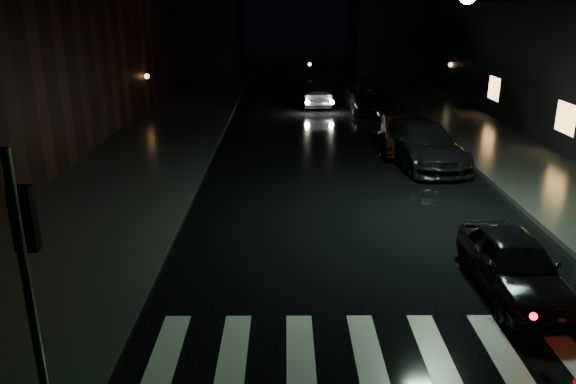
{
  "coord_description": "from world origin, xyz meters",
  "views": [
    {
      "loc": [
        0.93,
        -7.79,
        5.94
      ],
      "look_at": [
        1.0,
        5.0,
        1.6
      ],
      "focal_mm": 35.0,
      "sensor_mm": 36.0,
      "label": 1
    }
  ],
  "objects_px": {
    "parked_car_a": "(514,264)",
    "parked_car_d": "(370,98)",
    "parked_car_b": "(402,134)",
    "oncoming_car": "(315,94)",
    "parked_car_c": "(422,143)"
  },
  "relations": [
    {
      "from": "parked_car_a",
      "to": "parked_car_d",
      "type": "height_order",
      "value": "parked_car_d"
    },
    {
      "from": "parked_car_d",
      "to": "parked_car_a",
      "type": "bearing_deg",
      "value": -94.02
    },
    {
      "from": "parked_car_a",
      "to": "parked_car_b",
      "type": "xyz_separation_m",
      "value": [
        0.0,
        12.06,
        0.06
      ]
    },
    {
      "from": "parked_car_b",
      "to": "oncoming_car",
      "type": "height_order",
      "value": "oncoming_car"
    },
    {
      "from": "parked_car_d",
      "to": "parked_car_b",
      "type": "bearing_deg",
      "value": -94.02
    },
    {
      "from": "parked_car_a",
      "to": "parked_car_c",
      "type": "xyz_separation_m",
      "value": [
        0.37,
        10.14,
        0.16
      ]
    },
    {
      "from": "parked_car_c",
      "to": "parked_car_d",
      "type": "relative_size",
      "value": 1.02
    },
    {
      "from": "parked_car_b",
      "to": "parked_car_c",
      "type": "bearing_deg",
      "value": -73.81
    },
    {
      "from": "oncoming_car",
      "to": "parked_car_a",
      "type": "bearing_deg",
      "value": 94.29
    },
    {
      "from": "oncoming_car",
      "to": "parked_car_d",
      "type": "bearing_deg",
      "value": 147.37
    },
    {
      "from": "parked_car_d",
      "to": "oncoming_car",
      "type": "relative_size",
      "value": 1.22
    },
    {
      "from": "parked_car_b",
      "to": "oncoming_car",
      "type": "xyz_separation_m",
      "value": [
        -3.1,
        10.81,
        0.02
      ]
    },
    {
      "from": "parked_car_c",
      "to": "parked_car_a",
      "type": "bearing_deg",
      "value": -99.87
    },
    {
      "from": "parked_car_b",
      "to": "parked_car_c",
      "type": "relative_size",
      "value": 0.78
    },
    {
      "from": "parked_car_a",
      "to": "parked_car_b",
      "type": "distance_m",
      "value": 12.07
    }
  ]
}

